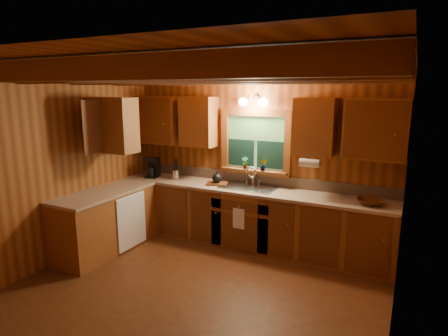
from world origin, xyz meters
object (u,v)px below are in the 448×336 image
wicker_basket (370,202)px  sink (248,191)px  coffee_maker (153,167)px  cutting_board (217,184)px

wicker_basket → sink: bearing=177.4°
coffee_maker → cutting_board: bearing=-17.2°
sink → cutting_board: bearing=-176.3°
coffee_maker → wicker_basket: bearing=-18.9°
coffee_maker → wicker_basket: (3.43, -0.01, -0.13)m
coffee_maker → sink: bearing=-16.5°
sink → wicker_basket: bearing=-2.6°
sink → wicker_basket: size_ratio=2.50×
coffee_maker → cutting_board: (1.20, 0.03, -0.15)m
cutting_board → sink: bearing=-13.5°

